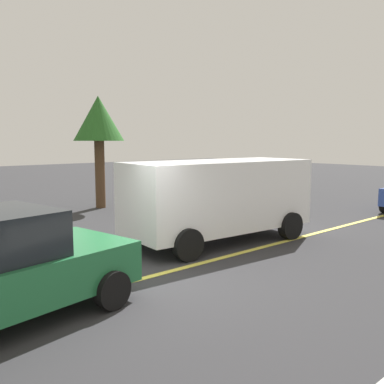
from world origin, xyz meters
TOP-DOWN VIEW (x-y plane):
  - ground_plane at (0.00, 0.00)m, footprint 80.00×80.00m
  - lane_marking_centre at (3.00, 0.00)m, footprint 28.00×0.16m
  - white_van at (3.37, 1.21)m, footprint 5.34×2.59m
  - tree_centre_verge at (3.77, 8.49)m, footprint 2.01×2.01m

SIDE VIEW (x-z plane):
  - ground_plane at x=0.00m, z-range 0.00..0.00m
  - lane_marking_centre at x=3.00m, z-range 0.00..0.01m
  - white_van at x=3.37m, z-range 0.17..2.37m
  - tree_centre_verge at x=3.77m, z-range 1.23..5.74m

